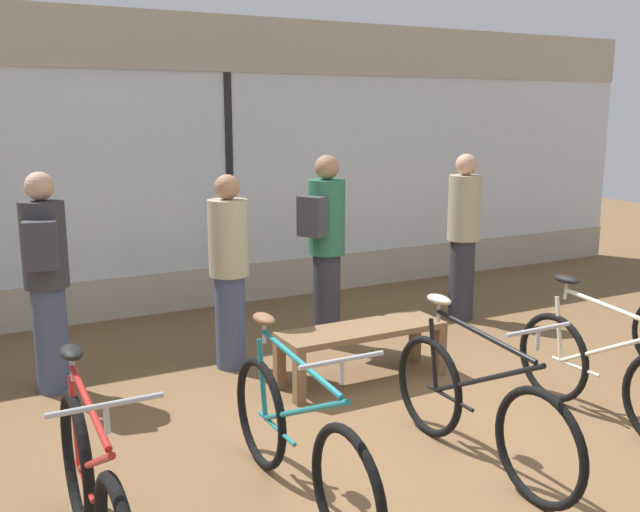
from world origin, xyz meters
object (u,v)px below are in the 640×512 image
(bicycle_center, at_px, (477,407))
(customer_mid_floor, at_px, (229,268))
(customer_near_rack, at_px, (463,233))
(customer_near_bench, at_px, (326,244))
(customer_by_window, at_px, (46,276))
(bicycle_right, at_px, (604,373))
(bicycle_far_left, at_px, (95,500))
(bicycle_left, at_px, (297,441))
(display_bench, at_px, (362,337))

(bicycle_center, distance_m, customer_mid_floor, 2.52)
(customer_near_rack, xyz_separation_m, customer_near_bench, (-1.68, -0.07, 0.05))
(customer_by_window, height_order, customer_mid_floor, customer_by_window)
(bicycle_right, distance_m, customer_near_bench, 2.70)
(bicycle_far_left, xyz_separation_m, bicycle_center, (2.31, 0.03, -0.02))
(bicycle_far_left, height_order, customer_near_rack, customer_near_rack)
(bicycle_far_left, xyz_separation_m, customer_near_rack, (4.29, 2.63, 0.52))
(bicycle_far_left, bearing_deg, customer_near_rack, 31.48)
(bicycle_far_left, relative_size, customer_near_rack, 0.99)
(customer_near_rack, relative_size, customer_mid_floor, 1.05)
(bicycle_left, relative_size, bicycle_right, 1.06)
(customer_near_rack, bearing_deg, customer_near_bench, -177.78)
(customer_by_window, bearing_deg, customer_mid_floor, -5.48)
(customer_by_window, bearing_deg, bicycle_left, -68.01)
(bicycle_left, xyz_separation_m, customer_near_rack, (3.17, 2.49, 0.54))
(bicycle_far_left, distance_m, bicycle_center, 2.31)
(display_bench, relative_size, customer_mid_floor, 0.84)
(bicycle_right, height_order, customer_near_bench, customer_near_bench)
(bicycle_right, bearing_deg, bicycle_far_left, -178.59)
(bicycle_left, distance_m, customer_by_window, 2.65)
(display_bench, bearing_deg, customer_mid_floor, 135.11)
(display_bench, bearing_deg, customer_near_rack, 29.24)
(bicycle_right, bearing_deg, customer_near_bench, 109.86)
(display_bench, bearing_deg, customer_near_bench, 78.88)
(display_bench, relative_size, customer_near_rack, 0.80)
(bicycle_far_left, height_order, bicycle_left, bicycle_far_left)
(bicycle_far_left, xyz_separation_m, display_bench, (2.42, 1.58, -0.03))
(bicycle_far_left, bearing_deg, bicycle_left, 6.81)
(customer_by_window, bearing_deg, bicycle_far_left, -93.38)
(customer_near_rack, bearing_deg, bicycle_right, -107.18)
(customer_mid_floor, bearing_deg, display_bench, -44.89)
(customer_by_window, bearing_deg, bicycle_right, -36.17)
(bicycle_far_left, distance_m, customer_near_bench, 3.70)
(bicycle_right, height_order, display_bench, bicycle_right)
(customer_near_bench, bearing_deg, bicycle_far_left, -135.55)
(customer_mid_floor, distance_m, customer_near_bench, 1.03)
(bicycle_center, bearing_deg, customer_by_window, 130.83)
(bicycle_center, xyz_separation_m, customer_near_bench, (0.30, 2.53, 0.59))
(customer_by_window, bearing_deg, customer_near_bench, 0.52)
(display_bench, xyz_separation_m, customer_mid_floor, (-0.82, 0.82, 0.50))
(bicycle_right, xyz_separation_m, customer_near_bench, (-0.89, 2.47, 0.59))
(customer_near_rack, bearing_deg, display_bench, -150.76)
(bicycle_left, xyz_separation_m, bicycle_center, (1.19, -0.10, -0.00))
(bicycle_far_left, xyz_separation_m, customer_near_bench, (2.61, 2.56, 0.57))
(customer_near_bench, bearing_deg, customer_by_window, -179.48)
(bicycle_right, bearing_deg, customer_near_rack, 72.82)
(bicycle_left, xyz_separation_m, customer_by_window, (-0.97, 2.40, 0.55))
(customer_near_rack, relative_size, customer_by_window, 1.01)
(bicycle_right, bearing_deg, display_bench, 126.07)
(bicycle_far_left, bearing_deg, bicycle_right, 1.41)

